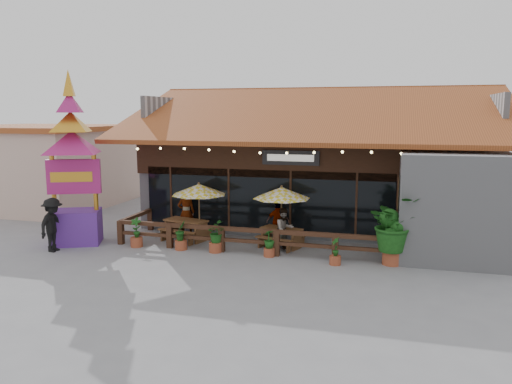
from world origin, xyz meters
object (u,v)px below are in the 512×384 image
(umbrella_right, at_px, (282,193))
(picnic_table_right, at_px, (281,234))
(picnic_table_left, at_px, (186,226))
(tropical_plant, at_px, (393,225))
(pedestrian, at_px, (53,225))
(thai_sign_tower, at_px, (72,147))
(umbrella_left, at_px, (199,190))

(umbrella_right, xyz_separation_m, picnic_table_right, (0.05, -0.18, -1.50))
(picnic_table_left, bearing_deg, picnic_table_right, -0.81)
(tropical_plant, distance_m, pedestrian, 11.73)
(thai_sign_tower, height_order, pedestrian, thai_sign_tower)
(umbrella_left, distance_m, picnic_table_left, 1.54)
(umbrella_right, xyz_separation_m, thai_sign_tower, (-7.50, -1.71, 1.67))
(thai_sign_tower, bearing_deg, umbrella_right, 12.82)
(thai_sign_tower, relative_size, pedestrian, 3.58)
(umbrella_left, height_order, tropical_plant, tropical_plant)
(umbrella_right, height_order, picnic_table_right, umbrella_right)
(tropical_plant, bearing_deg, umbrella_right, 161.52)
(picnic_table_right, distance_m, thai_sign_tower, 8.33)
(thai_sign_tower, height_order, tropical_plant, thai_sign_tower)
(tropical_plant, bearing_deg, pedestrian, -172.46)
(pedestrian, bearing_deg, thai_sign_tower, -6.95)
(umbrella_right, bearing_deg, tropical_plant, -18.48)
(umbrella_left, relative_size, thai_sign_tower, 0.34)
(umbrella_left, relative_size, picnic_table_right, 1.28)
(umbrella_left, bearing_deg, thai_sign_tower, -158.57)
(umbrella_right, relative_size, pedestrian, 1.46)
(picnic_table_left, height_order, thai_sign_tower, thai_sign_tower)
(picnic_table_right, xyz_separation_m, tropical_plant, (3.93, -1.15, 0.83))
(umbrella_right, height_order, thai_sign_tower, thai_sign_tower)
(umbrella_left, distance_m, thai_sign_tower, 4.89)
(picnic_table_left, distance_m, tropical_plant, 7.85)
(umbrella_right, xyz_separation_m, picnic_table_left, (-3.74, -0.13, -1.44))
(pedestrian, bearing_deg, umbrella_left, -57.07)
(picnic_table_right, height_order, pedestrian, pedestrian)
(picnic_table_right, relative_size, thai_sign_tower, 0.26)
(umbrella_left, relative_size, picnic_table_left, 1.17)
(umbrella_right, xyz_separation_m, tropical_plant, (3.98, -1.33, -0.66))
(picnic_table_right, height_order, tropical_plant, tropical_plant)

